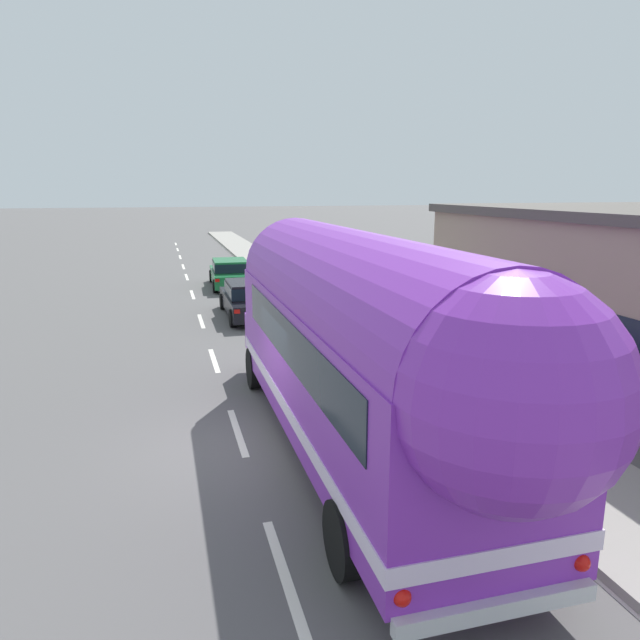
% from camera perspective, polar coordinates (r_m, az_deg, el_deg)
% --- Properties ---
extents(ground_plane, '(300.00, 300.00, 0.00)m').
position_cam_1_polar(ground_plane, '(11.43, -7.64, -12.24)').
color(ground_plane, '#565454').
extents(lane_markings, '(3.94, 80.00, 0.01)m').
position_cam_1_polar(lane_markings, '(23.77, -5.41, 1.07)').
color(lane_markings, silver).
rests_on(lane_markings, ground).
extents(sidewalk_slab, '(2.57, 90.00, 0.15)m').
position_cam_1_polar(sidewalk_slab, '(21.79, 2.06, 0.23)').
color(sidewalk_slab, gray).
rests_on(sidewalk_slab, ground).
extents(painted_bus, '(2.64, 11.93, 4.12)m').
position_cam_1_polar(painted_bus, '(9.81, 4.13, -2.08)').
color(painted_bus, purple).
rests_on(painted_bus, ground).
extents(car_lead, '(2.02, 4.65, 1.37)m').
position_cam_1_polar(car_lead, '(22.34, -6.82, 2.21)').
color(car_lead, black).
rests_on(car_lead, ground).
extents(car_second, '(2.05, 4.77, 1.37)m').
position_cam_1_polar(car_second, '(29.34, -8.83, 4.68)').
color(car_second, '#196633').
rests_on(car_second, ground).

